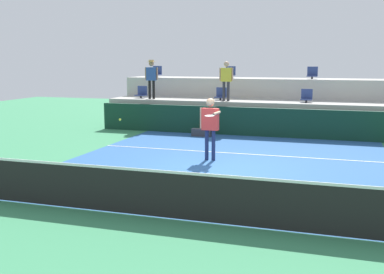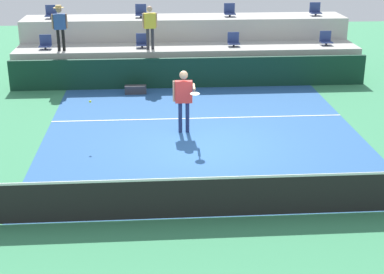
{
  "view_description": "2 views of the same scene",
  "coord_description": "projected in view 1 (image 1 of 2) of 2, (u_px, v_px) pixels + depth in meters",
  "views": [
    {
      "loc": [
        3.11,
        -11.83,
        2.92
      ],
      "look_at": [
        -0.39,
        -0.94,
        1.03
      ],
      "focal_mm": 44.08,
      "sensor_mm": 36.0,
      "label": 1
    },
    {
      "loc": [
        -1.41,
        -14.59,
        5.77
      ],
      "look_at": [
        -0.48,
        -1.61,
        0.89
      ],
      "focal_mm": 54.26,
      "sensor_mm": 36.0,
      "label": 2
    }
  ],
  "objects": [
    {
      "name": "seating_tier_lower",
      "position": [
        262.0,
        116.0,
        19.29
      ],
      "size": [
        13.0,
        1.8,
        1.25
      ],
      "primitive_type": "cube",
      "color": "#ADAAA3",
      "rests_on": "ground_plane"
    },
    {
      "name": "seating_tier_upper",
      "position": [
        269.0,
        102.0,
        20.91
      ],
      "size": [
        13.0,
        1.8,
        2.1
      ],
      "primitive_type": "cube",
      "color": "#ADAAA3",
      "rests_on": "ground_plane"
    },
    {
      "name": "stadium_chair_lower_right",
      "position": [
        307.0,
        97.0,
        18.56
      ],
      "size": [
        0.44,
        0.4,
        0.52
      ],
      "color": "#2D2D33",
      "rests_on": "seating_tier_lower"
    },
    {
      "name": "court_inner_paint",
      "position": [
        226.0,
        163.0,
        13.47
      ],
      "size": [
        9.0,
        10.0,
        0.01
      ],
      "primitive_type": "cube",
      "color": "#285693",
      "rests_on": "ground_plane"
    },
    {
      "name": "tennis_net",
      "position": [
        161.0,
        192.0,
        8.69
      ],
      "size": [
        10.48,
        0.08,
        1.07
      ],
      "color": "black",
      "rests_on": "ground_plane"
    },
    {
      "name": "stadium_chair_upper_far_left",
      "position": [
        157.0,
        72.0,
        22.25
      ],
      "size": [
        0.44,
        0.4,
        0.52
      ],
      "color": "#2D2D33",
      "rests_on": "seating_tier_upper"
    },
    {
      "name": "spectator_with_hat",
      "position": [
        151.0,
        75.0,
        20.01
      ],
      "size": [
        0.57,
        0.43,
        1.66
      ],
      "color": "black",
      "rests_on": "seating_tier_lower"
    },
    {
      "name": "equipment_bag",
      "position": [
        202.0,
        132.0,
        18.08
      ],
      "size": [
        0.76,
        0.28,
        0.3
      ],
      "primitive_type": "cube",
      "color": "#333338",
      "rests_on": "ground_plane"
    },
    {
      "name": "stadium_chair_lower_left",
      "position": [
        221.0,
        95.0,
        19.61
      ],
      "size": [
        0.44,
        0.4,
        0.52
      ],
      "color": "#2D2D33",
      "rests_on": "seating_tier_lower"
    },
    {
      "name": "stadium_chair_lower_far_left",
      "position": [
        142.0,
        93.0,
        20.7
      ],
      "size": [
        0.44,
        0.4,
        0.52
      ],
      "color": "#2D2D33",
      "rests_on": "seating_tier_lower"
    },
    {
      "name": "sponsor_backboard",
      "position": [
        257.0,
        122.0,
        18.08
      ],
      "size": [
        13.0,
        0.16,
        1.1
      ],
      "primitive_type": "cube",
      "color": "#0F3323",
      "rests_on": "ground_plane"
    },
    {
      "name": "stadium_chair_upper_right",
      "position": [
        312.0,
        74.0,
        20.09
      ],
      "size": [
        0.44,
        0.4,
        0.52
      ],
      "color": "#2D2D33",
      "rests_on": "seating_tier_upper"
    },
    {
      "name": "spectator_leaning_on_rail",
      "position": [
        226.0,
        77.0,
        19.04
      ],
      "size": [
        0.57,
        0.25,
        1.6
      ],
      "color": "#2D2D33",
      "rests_on": "seating_tier_lower"
    },
    {
      "name": "court_service_line",
      "position": [
        236.0,
        153.0,
        14.78
      ],
      "size": [
        9.0,
        0.06,
        0.0
      ],
      "primitive_type": "cube",
      "color": "white",
      "rests_on": "ground_plane"
    },
    {
      "name": "tennis_ball",
      "position": [
        120.0,
        120.0,
        13.79
      ],
      "size": [
        0.07,
        0.07,
        0.07
      ],
      "color": "#CCE033"
    },
    {
      "name": "tennis_player",
      "position": [
        210.0,
        122.0,
        13.59
      ],
      "size": [
        0.69,
        1.25,
        1.82
      ],
      "color": "navy",
      "rests_on": "ground_plane"
    },
    {
      "name": "stadium_chair_upper_left",
      "position": [
        230.0,
        73.0,
        21.18
      ],
      "size": [
        0.44,
        0.4,
        0.52
      ],
      "color": "#2D2D33",
      "rests_on": "seating_tier_upper"
    },
    {
      "name": "ground_plane",
      "position": [
        217.0,
        171.0,
        12.53
      ],
      "size": [
        40.0,
        40.0,
        0.0
      ],
      "primitive_type": "plane",
      "color": "#388456"
    }
  ]
}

